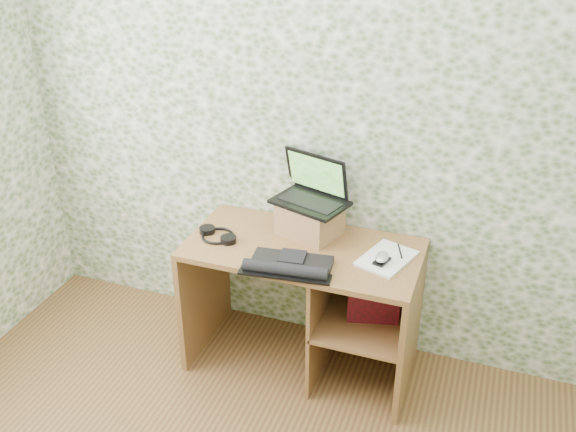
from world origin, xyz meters
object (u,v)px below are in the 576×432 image
at_px(riser, 310,219).
at_px(keyboard, 289,265).
at_px(laptop, 313,191).
at_px(notepad, 387,258).
at_px(desk, 318,290).

bearing_deg(riser, keyboard, -87.86).
xyz_separation_m(riser, keyboard, (0.01, -0.36, -0.07)).
bearing_deg(laptop, keyboard, -70.47).
bearing_deg(riser, laptop, 90.00).
height_order(riser, keyboard, riser).
bearing_deg(laptop, riser, -72.39).
bearing_deg(notepad, desk, -162.86).
bearing_deg(keyboard, riser, 85.53).
relative_size(riser, laptop, 0.68).
xyz_separation_m(desk, keyboard, (-0.08, -0.25, 0.29)).
bearing_deg(keyboard, laptop, 85.32).
height_order(keyboard, notepad, keyboard).
height_order(riser, laptop, laptop).
relative_size(desk, notepad, 4.02).
distance_m(keyboard, notepad, 0.49).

